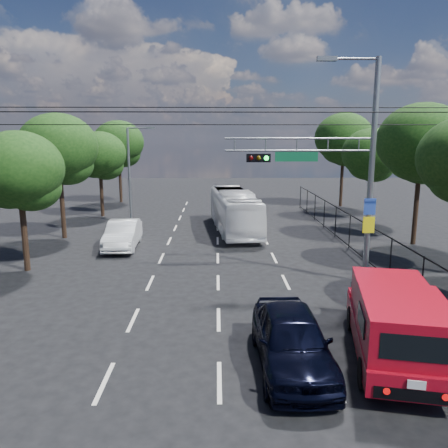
{
  "coord_description": "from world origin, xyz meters",
  "views": [
    {
      "loc": [
        -0.06,
        -10.41,
        6.25
      ],
      "look_at": [
        0.25,
        7.16,
        2.8
      ],
      "focal_mm": 35.0,
      "sensor_mm": 36.0,
      "label": 1
    }
  ],
  "objects_px": {
    "signal_mast": "(343,163)",
    "navy_hatchback": "(292,339)",
    "white_bus": "(234,210)",
    "red_pickup": "(395,322)",
    "white_van": "(123,234)"
  },
  "relations": [
    {
      "from": "signal_mast",
      "to": "white_bus",
      "type": "bearing_deg",
      "value": 110.4
    },
    {
      "from": "navy_hatchback",
      "to": "white_bus",
      "type": "xyz_separation_m",
      "value": [
        -0.84,
        18.37,
        0.58
      ]
    },
    {
      "from": "signal_mast",
      "to": "white_bus",
      "type": "distance_m",
      "value": 12.45
    },
    {
      "from": "white_bus",
      "to": "white_van",
      "type": "distance_m",
      "value": 8.18
    },
    {
      "from": "signal_mast",
      "to": "white_van",
      "type": "height_order",
      "value": "signal_mast"
    },
    {
      "from": "navy_hatchback",
      "to": "signal_mast",
      "type": "bearing_deg",
      "value": 65.01
    },
    {
      "from": "signal_mast",
      "to": "navy_hatchback",
      "type": "distance_m",
      "value": 9.12
    },
    {
      "from": "signal_mast",
      "to": "white_van",
      "type": "relative_size",
      "value": 1.99
    },
    {
      "from": "signal_mast",
      "to": "navy_hatchback",
      "type": "xyz_separation_m",
      "value": [
        -3.28,
        -7.28,
        -4.42
      ]
    },
    {
      "from": "red_pickup",
      "to": "white_bus",
      "type": "height_order",
      "value": "white_bus"
    },
    {
      "from": "signal_mast",
      "to": "navy_hatchback",
      "type": "height_order",
      "value": "signal_mast"
    },
    {
      "from": "white_bus",
      "to": "white_van",
      "type": "height_order",
      "value": "white_bus"
    },
    {
      "from": "white_bus",
      "to": "white_van",
      "type": "bearing_deg",
      "value": -150.68
    },
    {
      "from": "navy_hatchback",
      "to": "white_van",
      "type": "height_order",
      "value": "navy_hatchback"
    },
    {
      "from": "signal_mast",
      "to": "navy_hatchback",
      "type": "bearing_deg",
      "value": -114.3
    }
  ]
}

